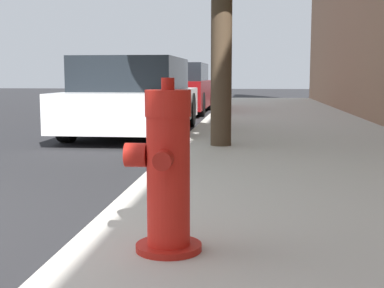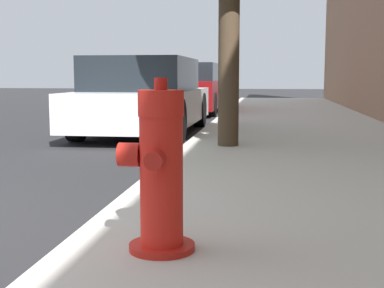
# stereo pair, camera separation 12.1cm
# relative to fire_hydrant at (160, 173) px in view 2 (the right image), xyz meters

# --- Properties ---
(sidewalk_slab) EXTENTS (3.42, 40.00, 0.11)m
(sidewalk_slab) POSITION_rel_fire_hydrant_xyz_m (1.14, 0.08, -0.47)
(sidewalk_slab) COLOR beige
(sidewalk_slab) RESTS_ON ground_plane
(fire_hydrant) EXTENTS (0.40, 0.42, 0.91)m
(fire_hydrant) POSITION_rel_fire_hydrant_xyz_m (0.00, 0.00, 0.00)
(fire_hydrant) COLOR red
(fire_hydrant) RESTS_ON sidewalk_slab
(parked_car_near) EXTENTS (1.82, 4.46, 1.35)m
(parked_car_near) POSITION_rel_fire_hydrant_xyz_m (-1.63, 6.67, 0.13)
(parked_car_near) COLOR silver
(parked_car_near) RESTS_ON ground_plane
(parked_car_mid) EXTENTS (1.72, 4.18, 1.37)m
(parked_car_mid) POSITION_rel_fire_hydrant_xyz_m (-1.61, 12.05, 0.14)
(parked_car_mid) COLOR maroon
(parked_car_mid) RESTS_ON ground_plane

